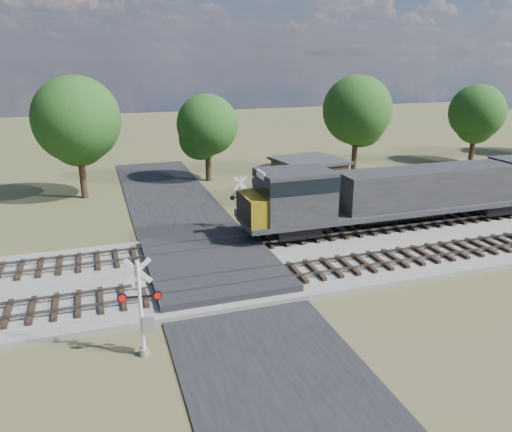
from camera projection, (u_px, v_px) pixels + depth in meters
name	position (u px, v px, depth m)	size (l,w,h in m)	color
ground	(215.00, 274.00, 27.16)	(160.00, 160.00, 0.00)	#444E29
ballast_bed	(372.00, 247.00, 30.56)	(140.00, 10.00, 0.30)	gray
road	(215.00, 273.00, 27.15)	(7.00, 60.00, 0.08)	black
crossing_panel	(213.00, 265.00, 27.52)	(7.00, 9.00, 0.62)	#262628
track_near	(282.00, 274.00, 26.16)	(140.00, 2.60, 0.33)	black
track_far	(252.00, 241.00, 30.67)	(140.00, 2.60, 0.33)	black
crossing_signal_near	(144.00, 316.00, 19.31)	(1.68, 0.42, 4.20)	silver
crossing_signal_far	(240.00, 208.00, 33.49)	(1.51, 0.37, 3.76)	silver
equipment_shed	(309.00, 179.00, 40.46)	(5.71, 5.71, 3.38)	#49321F
treeline	(226.00, 113.00, 45.11)	(81.91, 11.85, 11.12)	black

